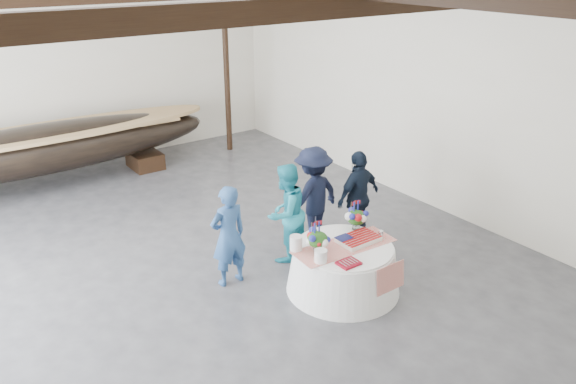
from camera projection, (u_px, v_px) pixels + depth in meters
floor at (194, 271)px, 8.89m from camera, size 10.00×12.00×0.01m
wall_back at (64, 70)px, 12.48m from camera, size 10.00×0.02×4.50m
wall_right at (423, 89)px, 10.69m from camera, size 0.02×12.00×4.50m
pavilion_structure at (149, 2)px, 7.93m from camera, size 9.80×11.76×4.50m
longboat_display at (40, 149)px, 11.63m from camera, size 7.43×1.49×1.39m
banquet_table at (343, 268)px, 8.28m from camera, size 1.69×1.69×0.73m
tabletop_items at (338, 234)px, 8.18m from camera, size 1.59×1.00×0.40m
guest_woman_blue at (228, 236)px, 8.28m from camera, size 0.59×0.39×1.59m
guest_woman_teal at (286, 213)px, 8.97m from camera, size 0.94×0.83×1.64m
guest_man_left at (313, 196)px, 9.47m from camera, size 1.19×0.78×1.73m
guest_man_right at (358, 197)px, 9.54m from camera, size 1.00×0.51×1.64m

